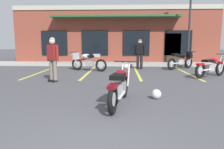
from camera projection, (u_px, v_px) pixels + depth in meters
name	position (u px, v px, depth m)	size (l,w,h in m)	color
ground_plane	(107.00, 93.00, 6.31)	(80.00, 80.00, 0.00)	#47474C
sidewalk_kerb	(115.00, 64.00, 14.09)	(22.00, 1.80, 0.14)	#A8A59E
brick_storefront_building	(117.00, 36.00, 17.41)	(14.28, 6.72, 3.99)	brown
painted_stall_lines	(113.00, 72.00, 10.54)	(7.37, 4.80, 0.01)	#DBCC4C
motorcycle_foreground_classic	(120.00, 86.00, 5.04)	(0.76, 2.09, 0.98)	black
motorcycle_black_cruiser	(211.00, 66.00, 9.08)	(1.82, 1.44, 0.98)	black
motorcycle_silver_naked	(182.00, 60.00, 11.89)	(1.80, 1.47, 0.98)	black
motorcycle_blue_standard	(87.00, 61.00, 11.16)	(2.02, 1.03, 0.98)	black
person_in_black_shirt	(53.00, 57.00, 7.93)	(0.57, 0.41, 1.68)	black
person_in_shorts_foreground	(140.00, 52.00, 11.82)	(0.61, 0.32, 1.68)	black
helmet_on_pavement	(156.00, 94.00, 5.59)	(0.26, 0.26, 0.26)	silver
parking_lot_lamp_post	(191.00, 8.00, 12.19)	(0.24, 0.76, 5.41)	#2D2D33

